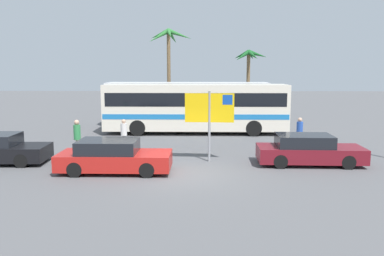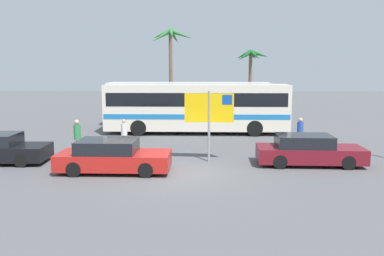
{
  "view_description": "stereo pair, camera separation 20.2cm",
  "coord_description": "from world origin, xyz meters",
  "px_view_note": "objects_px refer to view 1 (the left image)",
  "views": [
    {
      "loc": [
        0.73,
        -15.67,
        4.2
      ],
      "look_at": [
        0.35,
        3.96,
        1.3
      ],
      "focal_mm": 37.9,
      "sensor_mm": 36.0,
      "label": 1
    },
    {
      "loc": [
        0.93,
        -15.66,
        4.2
      ],
      "look_at": [
        0.35,
        3.96,
        1.3
      ],
      "focal_mm": 37.9,
      "sensor_mm": 36.0,
      "label": 2
    }
  ],
  "objects_px": {
    "car_maroon": "(308,150)",
    "pedestrian_crossing_lot": "(77,135)",
    "bus_rear_coach": "(187,102)",
    "ferry_sign": "(211,111)",
    "pedestrian_near_sign": "(300,131)",
    "car_red": "(113,157)",
    "pedestrian_by_bus": "(124,132)",
    "bus_front_coach": "(196,106)"
  },
  "relations": [
    {
      "from": "car_maroon",
      "to": "pedestrian_crossing_lot",
      "type": "distance_m",
      "value": 10.58
    },
    {
      "from": "bus_rear_coach",
      "to": "pedestrian_crossing_lot",
      "type": "height_order",
      "value": "bus_rear_coach"
    },
    {
      "from": "bus_rear_coach",
      "to": "pedestrian_crossing_lot",
      "type": "bearing_deg",
      "value": -113.58
    },
    {
      "from": "ferry_sign",
      "to": "pedestrian_near_sign",
      "type": "xyz_separation_m",
      "value": [
        4.71,
        2.85,
        -1.34
      ]
    },
    {
      "from": "pedestrian_crossing_lot",
      "to": "pedestrian_near_sign",
      "type": "bearing_deg",
      "value": -10.91
    },
    {
      "from": "car_maroon",
      "to": "pedestrian_near_sign",
      "type": "bearing_deg",
      "value": 84.45
    },
    {
      "from": "bus_rear_coach",
      "to": "pedestrian_near_sign",
      "type": "height_order",
      "value": "bus_rear_coach"
    },
    {
      "from": "car_red",
      "to": "pedestrian_near_sign",
      "type": "height_order",
      "value": "pedestrian_near_sign"
    },
    {
      "from": "bus_rear_coach",
      "to": "pedestrian_near_sign",
      "type": "relative_size",
      "value": 7.0
    },
    {
      "from": "ferry_sign",
      "to": "car_red",
      "type": "xyz_separation_m",
      "value": [
        -4.0,
        -1.96,
        -1.69
      ]
    },
    {
      "from": "car_red",
      "to": "pedestrian_near_sign",
      "type": "relative_size",
      "value": 2.72
    },
    {
      "from": "pedestrian_by_bus",
      "to": "pedestrian_crossing_lot",
      "type": "xyz_separation_m",
      "value": [
        -1.85,
        -1.85,
        0.13
      ]
    },
    {
      "from": "pedestrian_by_bus",
      "to": "car_maroon",
      "type": "bearing_deg",
      "value": 155.3
    },
    {
      "from": "bus_front_coach",
      "to": "pedestrian_near_sign",
      "type": "relative_size",
      "value": 7.0
    },
    {
      "from": "bus_front_coach",
      "to": "pedestrian_crossing_lot",
      "type": "distance_m",
      "value": 9.31
    },
    {
      "from": "pedestrian_by_bus",
      "to": "pedestrian_crossing_lot",
      "type": "bearing_deg",
      "value": 38.93
    },
    {
      "from": "bus_rear_coach",
      "to": "pedestrian_near_sign",
      "type": "bearing_deg",
      "value": -55.24
    },
    {
      "from": "bus_front_coach",
      "to": "car_maroon",
      "type": "xyz_separation_m",
      "value": [
        5.04,
        -8.58,
        -1.15
      ]
    },
    {
      "from": "ferry_sign",
      "to": "pedestrian_by_bus",
      "type": "relative_size",
      "value": 1.97
    },
    {
      "from": "bus_front_coach",
      "to": "pedestrian_near_sign",
      "type": "bearing_deg",
      "value": -43.7
    },
    {
      "from": "ferry_sign",
      "to": "pedestrian_crossing_lot",
      "type": "distance_m",
      "value": 6.37
    },
    {
      "from": "car_maroon",
      "to": "car_red",
      "type": "xyz_separation_m",
      "value": [
        -8.3,
        -1.45,
        0.0
      ]
    },
    {
      "from": "pedestrian_near_sign",
      "to": "car_red",
      "type": "bearing_deg",
      "value": 145.61
    },
    {
      "from": "bus_rear_coach",
      "to": "car_maroon",
      "type": "height_order",
      "value": "bus_rear_coach"
    },
    {
      "from": "car_maroon",
      "to": "pedestrian_by_bus",
      "type": "xyz_separation_m",
      "value": [
        -8.67,
        2.92,
        0.32
      ]
    },
    {
      "from": "bus_rear_coach",
      "to": "car_red",
      "type": "bearing_deg",
      "value": -100.87
    },
    {
      "from": "bus_rear_coach",
      "to": "bus_front_coach",
      "type": "bearing_deg",
      "value": -79.83
    },
    {
      "from": "pedestrian_near_sign",
      "to": "pedestrian_by_bus",
      "type": "bearing_deg",
      "value": 119.46
    },
    {
      "from": "bus_front_coach",
      "to": "bus_rear_coach",
      "type": "bearing_deg",
      "value": 100.17
    },
    {
      "from": "ferry_sign",
      "to": "car_red",
      "type": "relative_size",
      "value": 0.7
    },
    {
      "from": "bus_front_coach",
      "to": "pedestrian_crossing_lot",
      "type": "bearing_deg",
      "value": -126.12
    },
    {
      "from": "car_red",
      "to": "car_maroon",
      "type": "bearing_deg",
      "value": 10.28
    },
    {
      "from": "car_maroon",
      "to": "bus_rear_coach",
      "type": "bearing_deg",
      "value": 116.58
    },
    {
      "from": "pedestrian_by_bus",
      "to": "pedestrian_crossing_lot",
      "type": "height_order",
      "value": "pedestrian_crossing_lot"
    },
    {
      "from": "ferry_sign",
      "to": "pedestrian_crossing_lot",
      "type": "xyz_separation_m",
      "value": [
        -6.22,
        0.57,
        -1.24
      ]
    },
    {
      "from": "bus_rear_coach",
      "to": "pedestrian_crossing_lot",
      "type": "xyz_separation_m",
      "value": [
        -4.83,
        -11.07,
        -0.7
      ]
    },
    {
      "from": "bus_rear_coach",
      "to": "pedestrian_near_sign",
      "type": "distance_m",
      "value": 10.73
    },
    {
      "from": "car_red",
      "to": "pedestrian_crossing_lot",
      "type": "relative_size",
      "value": 2.5
    },
    {
      "from": "car_red",
      "to": "pedestrian_by_bus",
      "type": "relative_size",
      "value": 2.8
    },
    {
      "from": "car_maroon",
      "to": "pedestrian_near_sign",
      "type": "distance_m",
      "value": 3.4
    },
    {
      "from": "car_maroon",
      "to": "pedestrian_crossing_lot",
      "type": "bearing_deg",
      "value": 175.68
    },
    {
      "from": "pedestrian_near_sign",
      "to": "pedestrian_crossing_lot",
      "type": "bearing_deg",
      "value": 128.51
    }
  ]
}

